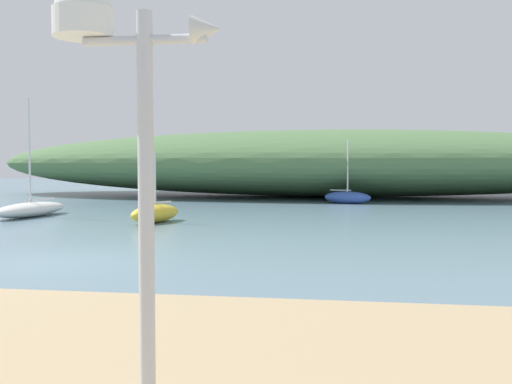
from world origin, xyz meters
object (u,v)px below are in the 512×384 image
(sailboat_mid_channel, at_px, (347,197))
(sailboat_near_shore, at_px, (31,209))
(sailboat_far_left, at_px, (155,213))
(mast_structure, at_px, (107,69))

(sailboat_mid_channel, distance_m, sailboat_near_shore, 15.80)
(sailboat_far_left, bearing_deg, sailboat_mid_channel, 56.98)
(mast_structure, bearing_deg, sailboat_near_shore, 121.40)
(mast_structure, height_order, sailboat_near_shore, sailboat_near_shore)
(sailboat_mid_channel, distance_m, sailboat_far_left, 12.86)
(mast_structure, distance_m, sailboat_near_shore, 20.92)
(sailboat_near_shore, bearing_deg, mast_structure, -58.60)
(sailboat_far_left, bearing_deg, mast_structure, -72.66)
(mast_structure, bearing_deg, sailboat_mid_channel, 85.94)
(mast_structure, height_order, sailboat_far_left, mast_structure)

